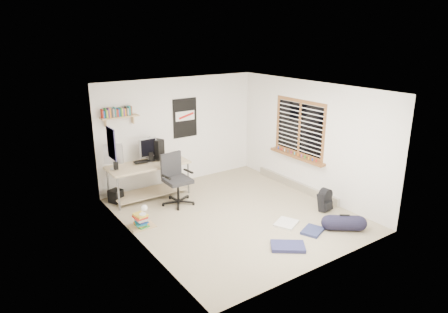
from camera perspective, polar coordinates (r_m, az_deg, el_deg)
floor at (r=8.06m, az=1.61°, el=-8.25°), size 4.00×4.50×0.01m
ceiling at (r=7.33m, az=1.77°, el=9.74°), size 4.00×4.50×0.01m
back_wall at (r=9.45m, az=-6.41°, el=3.63°), size 4.00×0.01×2.50m
left_wall at (r=6.67m, az=-12.39°, el=-2.56°), size 0.01×4.50×2.50m
right_wall at (r=8.88m, az=12.21°, el=2.46°), size 0.01×4.50×2.50m
desk at (r=8.88m, az=-10.66°, el=-3.46°), size 1.78×0.87×0.79m
monitor_left at (r=8.50m, az=-15.52°, el=-0.21°), size 0.39×0.27×0.43m
monitor_right at (r=8.81m, az=-10.76°, el=0.73°), size 0.39×0.12×0.42m
pc_tower at (r=8.96m, az=-9.92°, el=1.12°), size 0.35×0.47×0.44m
keyboard at (r=8.82m, az=-11.31°, el=-0.65°), size 0.45×0.18×0.02m
speaker_left at (r=8.44m, az=-15.19°, el=-1.26°), size 0.09×0.09×0.16m
speaker_right at (r=8.82m, az=-10.36°, el=0.02°), size 0.13×0.13×0.20m
office_chair at (r=8.38m, az=-6.61°, el=-3.63°), size 0.78×0.78×1.09m
wall_shelf at (r=8.66m, az=-14.67°, el=5.50°), size 0.80×0.22×0.24m
poster_back_wall at (r=9.43m, az=-5.59°, el=5.50°), size 0.62×0.03×0.92m
poster_left_wall at (r=7.69m, az=-15.81°, el=1.79°), size 0.02×0.42×0.60m
window at (r=9.00m, az=10.67°, el=4.06°), size 0.10×1.50×1.26m
baseboard_heater at (r=9.40m, az=10.23°, el=-4.02°), size 0.08×2.50×0.18m
backpack at (r=8.37m, az=14.22°, el=-6.25°), size 0.29×0.24×0.37m
duffel_bag at (r=7.71m, az=16.76°, el=-9.08°), size 0.40×0.40×0.56m
tshirt at (r=7.74m, az=8.89°, el=-9.39°), size 0.55×0.52×0.04m
jeans_a at (r=6.96m, az=9.11°, el=-12.56°), size 0.67×0.63×0.06m
jeans_b at (r=7.54m, az=12.53°, el=-10.33°), size 0.51×0.45×0.05m
book_stack at (r=7.66m, az=-11.69°, el=-8.76°), size 0.51×0.43×0.33m
desk_lamp at (r=7.55m, az=-11.60°, el=-7.22°), size 0.21×0.25×0.22m
subwoofer at (r=8.84m, az=-15.19°, el=-5.45°), size 0.32×0.32×0.27m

